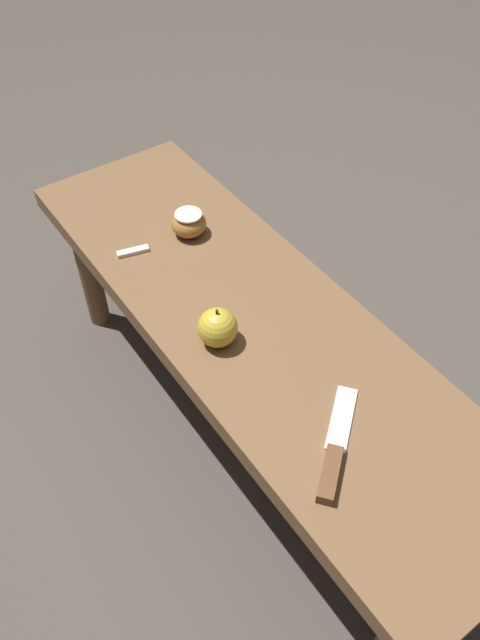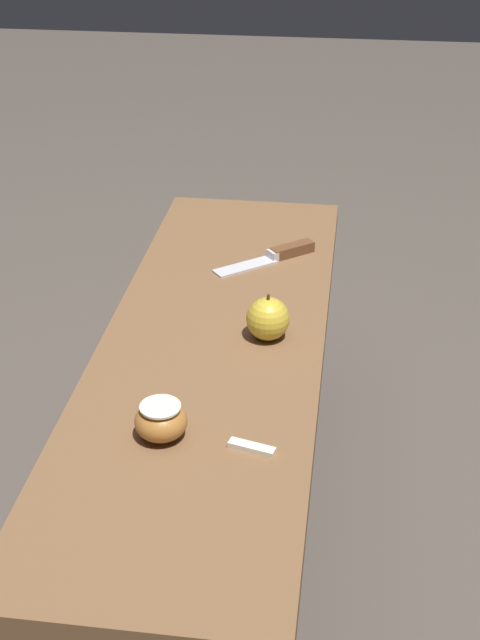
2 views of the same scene
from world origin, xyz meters
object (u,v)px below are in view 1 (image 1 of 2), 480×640
at_px(knife, 333,458).
at_px(apple_cut, 189,223).
at_px(wooden_bench, 252,335).
at_px(apple_whole, 218,328).

distance_m(knife, apple_cut, 0.57).
distance_m(wooden_bench, apple_whole, 0.13).
xyz_separation_m(knife, apple_whole, (0.29, 0.01, 0.03)).
relative_size(wooden_bench, knife, 6.46).
height_order(apple_whole, apple_cut, apple_whole).
xyz_separation_m(wooden_bench, apple_whole, (-0.02, 0.08, 0.09)).
xyz_separation_m(wooden_bench, apple_cut, (0.25, -0.03, 0.08)).
relative_size(wooden_bench, apple_cut, 16.46).
height_order(wooden_bench, apple_cut, apple_cut).
distance_m(knife, apple_whole, 0.29).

